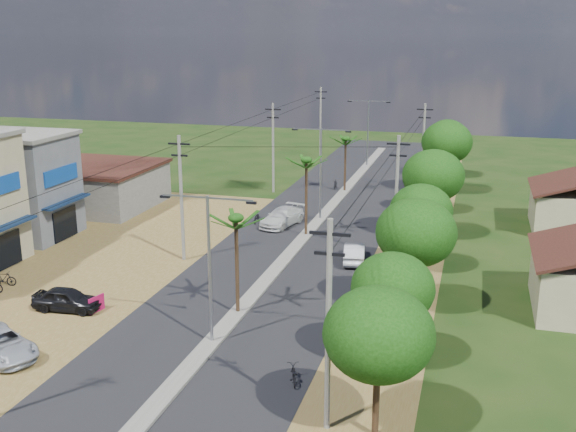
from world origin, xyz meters
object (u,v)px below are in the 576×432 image
(car_white_far, at_px, (282,217))
(roadside_sign, at_px, (97,304))
(car_parked_dark, at_px, (67,300))
(car_parked_silver, at_px, (0,345))
(car_silver_mid, at_px, (354,253))
(moto_rider_east, at_px, (293,375))

(car_white_far, xyz_separation_m, roadside_sign, (-5.32, -20.36, -0.24))
(car_white_far, xyz_separation_m, car_parked_dark, (-7.11, -20.59, -0.05))
(car_parked_dark, height_order, roadside_sign, car_parked_dark)
(car_white_far, xyz_separation_m, car_parked_silver, (-6.95, -26.64, -0.06))
(car_white_far, height_order, car_parked_dark, car_white_far)
(car_silver_mid, bearing_deg, roadside_sign, 36.37)
(car_white_far, relative_size, car_parked_dark, 1.26)
(moto_rider_east, bearing_deg, car_parked_dark, -35.87)
(car_parked_silver, distance_m, car_parked_dark, 6.05)
(car_white_far, height_order, roadside_sign, car_white_far)
(car_silver_mid, distance_m, moto_rider_east, 17.67)
(car_parked_silver, bearing_deg, car_silver_mid, -9.76)
(car_silver_mid, distance_m, car_parked_dark, 19.66)
(moto_rider_east, relative_size, roadside_sign, 1.32)
(car_parked_dark, relative_size, roadside_sign, 3.36)
(car_parked_dark, xyz_separation_m, roadside_sign, (1.80, 0.23, -0.18))
(car_silver_mid, xyz_separation_m, car_parked_dark, (-14.64, -13.11, 0.01))
(car_parked_silver, height_order, moto_rider_east, car_parked_silver)
(car_white_far, height_order, moto_rider_east, car_white_far)
(car_white_far, distance_m, roadside_sign, 21.04)
(car_silver_mid, xyz_separation_m, car_white_far, (-7.53, 7.48, 0.06))
(car_silver_mid, height_order, roadside_sign, car_silver_mid)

